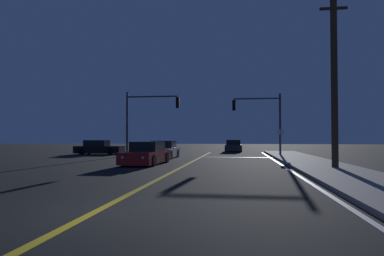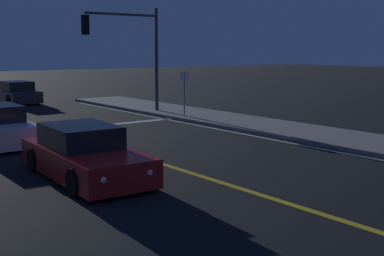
{
  "view_description": "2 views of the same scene",
  "coord_description": "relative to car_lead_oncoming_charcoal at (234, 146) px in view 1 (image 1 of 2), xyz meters",
  "views": [
    {
      "loc": [
        3.01,
        -6.89,
        1.58
      ],
      "look_at": [
        -0.45,
        18.86,
        2.3
      ],
      "focal_mm": 32.54,
      "sensor_mm": 36.0,
      "label": 1
    },
    {
      "loc": [
        -8.0,
        1.36,
        3.26
      ],
      "look_at": [
        -1.18,
        10.29,
        1.53
      ],
      "focal_mm": 47.72,
      "sensor_mm": 36.0,
      "label": 2
    }
  ],
  "objects": [
    {
      "name": "car_far_approaching_white",
      "position": [
        -5.2,
        -13.47,
        0.0
      ],
      "size": [
        2.02,
        4.37,
        1.34
      ],
      "rotation": [
        0.0,
        0.0,
        3.13
      ],
      "color": "silver",
      "rests_on": "ground"
    },
    {
      "name": "lane_line_center",
      "position": [
        -2.42,
        -21.62,
        -0.58
      ],
      "size": [
        0.2,
        38.32,
        0.01
      ],
      "primitive_type": "cube",
      "color": "gold",
      "rests_on": "ground"
    },
    {
      "name": "traffic_signal_far_left",
      "position": [
        -7.2,
        -10.95,
        3.13
      ],
      "size": [
        4.64,
        0.28,
        5.48
      ],
      "color": "#38383D",
      "rests_on": "ground"
    },
    {
      "name": "car_side_waiting_black",
      "position": [
        -12.57,
        -8.26,
        -0.0
      ],
      "size": [
        4.57,
        1.89,
        1.34
      ],
      "rotation": [
        0.0,
        0.0,
        -1.59
      ],
      "color": "black",
      "rests_on": "ground"
    },
    {
      "name": "utility_pole_right",
      "position": [
        5.18,
        -22.28,
        4.21
      ],
      "size": [
        1.54,
        0.32,
        9.27
      ],
      "color": "#42301E",
      "rests_on": "ground"
    },
    {
      "name": "lane_line_edge_right",
      "position": [
        3.03,
        -21.62,
        -0.58
      ],
      "size": [
        0.16,
        38.32,
        0.01
      ],
      "primitive_type": "cube",
      "color": "silver",
      "rests_on": "ground"
    },
    {
      "name": "street_sign_corner",
      "position": [
        3.78,
        -12.35,
        0.94
      ],
      "size": [
        0.56,
        0.09,
        2.26
      ],
      "color": "slate",
      "rests_on": "ground"
    },
    {
      "name": "car_parked_curb_red",
      "position": [
        -4.84,
        -19.67,
        0.0
      ],
      "size": [
        2.1,
        4.75,
        1.34
      ],
      "rotation": [
        0.0,
        0.0,
        3.09
      ],
      "color": "maroon",
      "rests_on": "ground"
    },
    {
      "name": "sidewalk_right",
      "position": [
        4.88,
        -21.62,
        -0.51
      ],
      "size": [
        3.2,
        40.57,
        0.15
      ],
      "primitive_type": "cube",
      "color": "gray",
      "rests_on": "ground"
    },
    {
      "name": "traffic_signal_near_right",
      "position": [
        2.55,
        -9.55,
        3.0
      ],
      "size": [
        4.13,
        0.28,
        5.33
      ],
      "rotation": [
        0.0,
        0.0,
        3.14
      ],
      "color": "#38383D",
      "rests_on": "ground"
    },
    {
      "name": "ground_plane",
      "position": [
        -2.42,
        -32.88,
        -0.58
      ],
      "size": [
        160.0,
        160.0,
        0.0
      ],
      "primitive_type": "plane",
      "color": "black"
    },
    {
      "name": "car_lead_oncoming_charcoal",
      "position": [
        0.0,
        0.0,
        0.0
      ],
      "size": [
        1.9,
        4.47,
        1.34
      ],
      "rotation": [
        0.0,
        0.0,
        0.0
      ],
      "color": "#2D2D33",
      "rests_on": "ground"
    },
    {
      "name": "stop_bar",
      "position": [
        0.43,
        -11.85,
        -0.58
      ],
      "size": [
        5.7,
        0.5,
        0.01
      ],
      "primitive_type": "cube",
      "color": "silver",
      "rests_on": "ground"
    }
  ]
}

